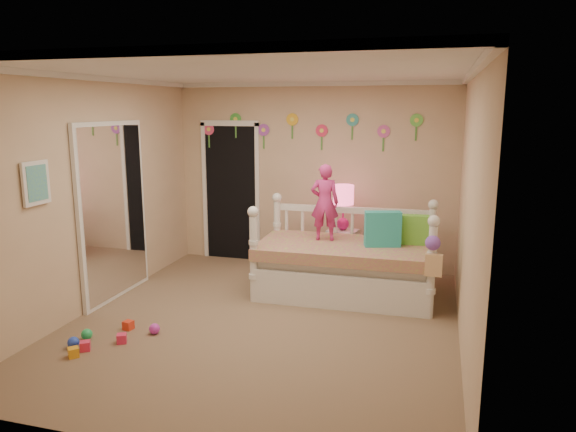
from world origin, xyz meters
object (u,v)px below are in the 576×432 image
(child, at_px, (325,202))
(nightstand, at_px, (342,253))
(table_lamp, at_px, (343,200))
(daybed, at_px, (346,249))

(child, distance_m, nightstand, 1.01)
(child, bearing_deg, table_lamp, -109.87)
(daybed, xyz_separation_m, nightstand, (-0.16, 0.72, -0.26))
(table_lamp, bearing_deg, child, -101.38)
(daybed, xyz_separation_m, table_lamp, (-0.16, 0.72, 0.47))
(daybed, height_order, nightstand, daybed)
(child, height_order, nightstand, child)
(nightstand, relative_size, table_lamp, 1.05)
(child, height_order, table_lamp, child)
(child, distance_m, table_lamp, 0.63)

